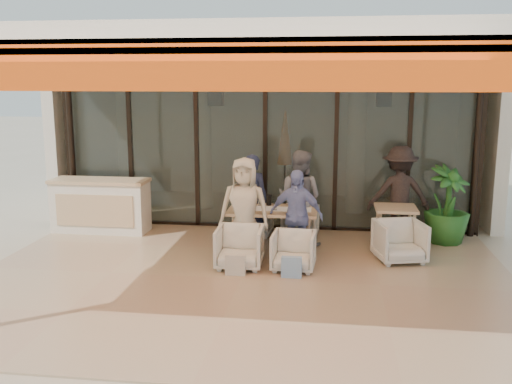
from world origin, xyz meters
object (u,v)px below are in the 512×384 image
standing_woman (399,194)px  potted_palm (447,205)px  chair_far_right (300,220)px  chair_near_right (293,249)px  chair_near_left (240,245)px  chair_far_left (256,220)px  diner_periwinkle (296,216)px  side_table (396,213)px  host_counter (101,205)px  side_chair (400,240)px  dining_table (273,212)px  diner_cream (244,209)px  diner_grey (299,198)px  diner_navy (252,199)px

standing_woman → potted_palm: standing_woman is taller
chair_far_right → chair_near_right: (0.00, -1.90, 0.00)m
chair_near_left → potted_palm: size_ratio=0.52×
chair_far_left → potted_palm: size_ratio=0.44×
diner_periwinkle → standing_woman: (1.77, 1.42, 0.12)m
chair_far_left → chair_far_right: size_ratio=0.93×
chair_far_left → standing_woman: bearing=-175.9°
side_table → diner_periwinkle: bearing=-152.0°
host_counter → side_chair: size_ratio=2.48×
dining_table → chair_far_right: 1.09m
chair_far_left → diner_cream: size_ratio=0.37×
chair_far_right → potted_palm: (2.60, -0.08, 0.38)m
diner_grey → chair_far_left: bearing=-9.4°
diner_navy → side_chair: diner_navy is taller
potted_palm → side_chair: bearing=-128.3°
diner_cream → side_chair: diner_cream is taller
diner_navy → side_table: size_ratio=2.17×
diner_grey → potted_palm: diner_grey is taller
chair_far_right → side_table: (1.66, -0.52, 0.31)m
diner_periwinkle → side_table: (1.66, 0.88, -0.11)m
diner_periwinkle → host_counter: bearing=173.5°
dining_table → diner_periwinkle: 0.63m
potted_palm → side_table: bearing=-154.9°
chair_far_right → diner_cream: size_ratio=0.40×
chair_far_left → side_chair: bearing=156.8°
diner_navy → chair_near_left: bearing=101.9°
diner_navy → diner_periwinkle: size_ratio=1.08×
diner_periwinkle → potted_palm: bearing=38.4°
standing_woman → diner_grey: bearing=10.8°
diner_cream → side_chair: bearing=5.8°
diner_navy → side_chair: size_ratio=2.17×
host_counter → standing_woman: size_ratio=1.06×
host_counter → chair_far_left: host_counter is taller
chair_far_left → chair_near_right: bearing=117.5°
host_counter → chair_near_left: 3.45m
diner_cream → side_chair: size_ratio=2.25×
side_table → potted_palm: (0.94, 0.44, 0.07)m
host_counter → chair_near_right: 4.20m
chair_near_left → chair_near_right: size_ratio=1.09×
chair_far_right → diner_navy: 1.09m
chair_near_left → side_table: size_ratio=0.98×
chair_near_right → diner_navy: 1.70m
dining_table → chair_near_right: dining_table is taller
diner_grey → standing_woman: 1.85m
host_counter → diner_navy: size_ratio=1.14×
chair_far_right → chair_near_left: (-0.84, -1.90, 0.03)m
chair_near_right → diner_grey: bearing=92.9°
dining_table → chair_far_left: size_ratio=2.43×
dining_table → side_chair: dining_table is taller
dining_table → potted_palm: size_ratio=1.06×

